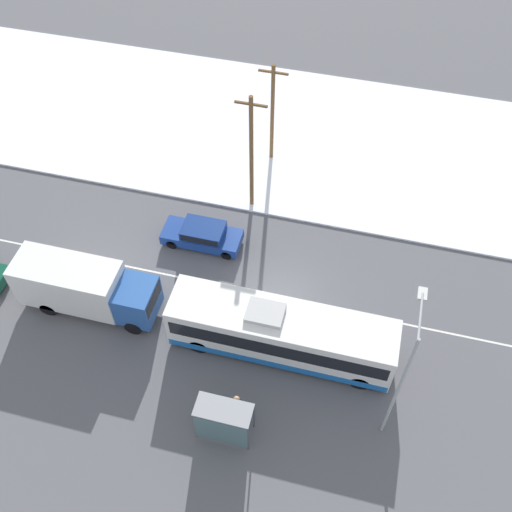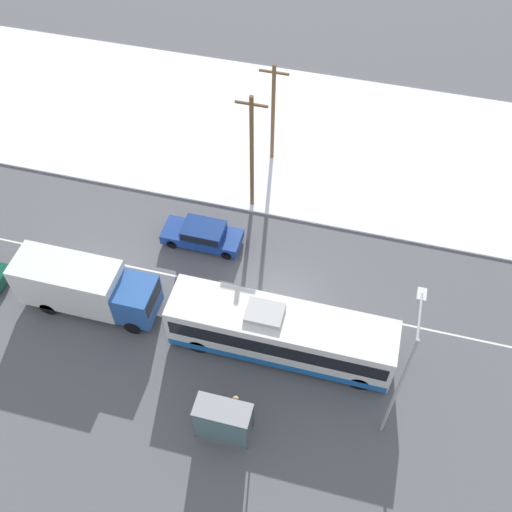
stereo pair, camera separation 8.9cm
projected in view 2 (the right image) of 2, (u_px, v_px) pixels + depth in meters
ground_plane at (280, 298)px, 32.76m from camera, size 120.00×120.00×0.00m
snow_lot at (324, 141)px, 40.76m from camera, size 80.00×15.03×0.12m
lane_marking_center at (280, 298)px, 32.75m from camera, size 60.00×0.12×0.00m
city_bus at (281, 333)px, 29.59m from camera, size 11.22×2.57×3.16m
box_truck at (84, 286)px, 31.15m from camera, size 7.44×2.30×3.11m
sedan_car at (203, 234)px, 34.63m from camera, size 4.60×1.80×1.40m
pedestrian_at_stop at (236, 404)px, 27.68m from camera, size 0.66×0.29×1.83m
bus_shelter at (221, 422)px, 26.58m from camera, size 2.57×1.20×2.40m
streetlamp at (403, 370)px, 24.33m from camera, size 0.36×2.56×8.27m
utility_pole_roadside at (252, 153)px, 33.84m from camera, size 1.80×0.24×8.09m
utility_pole_snowlot at (273, 112)px, 36.90m from camera, size 1.80×0.24×7.10m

